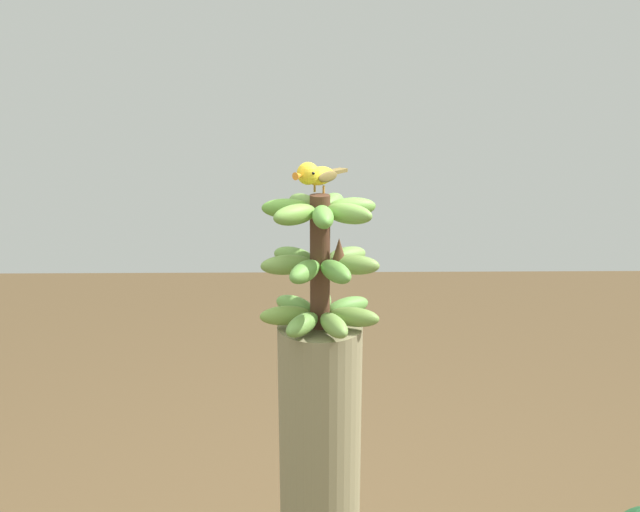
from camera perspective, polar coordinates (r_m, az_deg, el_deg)
banana_bunch at (r=1.58m, az=0.02°, el=-0.52°), size 0.27×0.27×0.30m
perched_bird at (r=1.55m, az=-0.39°, el=6.48°), size 0.15×0.12×0.07m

